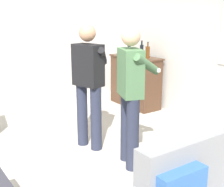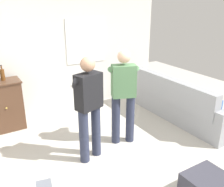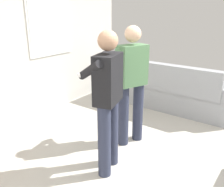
{
  "view_description": "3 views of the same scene",
  "coord_description": "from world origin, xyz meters",
  "px_view_note": "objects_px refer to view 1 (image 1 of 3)",
  "views": [
    {
      "loc": [
        3.26,
        -1.49,
        1.85
      ],
      "look_at": [
        0.31,
        0.54,
        0.89
      ],
      "focal_mm": 50.0,
      "sensor_mm": 36.0,
      "label": 1
    },
    {
      "loc": [
        -1.78,
        -2.6,
        2.43
      ],
      "look_at": [
        0.26,
        0.72,
        0.96
      ],
      "focal_mm": 40.0,
      "sensor_mm": 36.0,
      "label": 2
    },
    {
      "loc": [
        -2.35,
        -1.06,
        1.9
      ],
      "look_at": [
        0.1,
        0.75,
        0.84
      ],
      "focal_mm": 40.0,
      "sensor_mm": 36.0,
      "label": 3
    }
  ],
  "objects_px": {
    "bottle_spirits_clear": "(148,52)",
    "person_standing_right": "(131,91)",
    "bottle_wine_green": "(129,49)",
    "sideboard_cabinet": "(135,81)",
    "person_standing_left": "(89,81)",
    "bottle_liquor_amber": "(142,50)"
  },
  "relations": [
    {
      "from": "sideboard_cabinet",
      "to": "bottle_liquor_amber",
      "type": "relative_size",
      "value": 3.63
    },
    {
      "from": "bottle_spirits_clear",
      "to": "person_standing_right",
      "type": "bearing_deg",
      "value": -45.38
    },
    {
      "from": "bottle_liquor_amber",
      "to": "person_standing_left",
      "type": "xyz_separation_m",
      "value": [
        1.09,
        -1.81,
        -0.18
      ]
    },
    {
      "from": "bottle_liquor_amber",
      "to": "person_standing_right",
      "type": "height_order",
      "value": "person_standing_right"
    },
    {
      "from": "sideboard_cabinet",
      "to": "person_standing_left",
      "type": "height_order",
      "value": "person_standing_left"
    },
    {
      "from": "bottle_spirits_clear",
      "to": "bottle_liquor_amber",
      "type": "bearing_deg",
      "value": -179.93
    },
    {
      "from": "sideboard_cabinet",
      "to": "bottle_wine_green",
      "type": "relative_size",
      "value": 3.44
    },
    {
      "from": "sideboard_cabinet",
      "to": "bottle_spirits_clear",
      "type": "distance_m",
      "value": 0.67
    },
    {
      "from": "bottle_wine_green",
      "to": "person_standing_right",
      "type": "distance_m",
      "value": 2.66
    },
    {
      "from": "bottle_wine_green",
      "to": "bottle_spirits_clear",
      "type": "xyz_separation_m",
      "value": [
        0.48,
        0.07,
        -0.02
      ]
    },
    {
      "from": "sideboard_cabinet",
      "to": "person_standing_right",
      "type": "height_order",
      "value": "person_standing_right"
    },
    {
      "from": "bottle_spirits_clear",
      "to": "sideboard_cabinet",
      "type": "bearing_deg",
      "value": -167.93
    },
    {
      "from": "bottle_spirits_clear",
      "to": "bottle_wine_green",
      "type": "bearing_deg",
      "value": -171.62
    },
    {
      "from": "person_standing_left",
      "to": "person_standing_right",
      "type": "bearing_deg",
      "value": 10.98
    },
    {
      "from": "bottle_spirits_clear",
      "to": "person_standing_left",
      "type": "bearing_deg",
      "value": -63.23
    },
    {
      "from": "bottle_wine_green",
      "to": "person_standing_left",
      "type": "bearing_deg",
      "value": -51.34
    },
    {
      "from": "sideboard_cabinet",
      "to": "person_standing_right",
      "type": "xyz_separation_m",
      "value": [
        1.92,
        -1.61,
        0.44
      ]
    },
    {
      "from": "bottle_liquor_amber",
      "to": "sideboard_cabinet",
      "type": "bearing_deg",
      "value": -150.33
    },
    {
      "from": "bottle_wine_green",
      "to": "person_standing_right",
      "type": "xyz_separation_m",
      "value": [
        2.12,
        -1.6,
        -0.18
      ]
    },
    {
      "from": "sideboard_cabinet",
      "to": "bottle_wine_green",
      "type": "height_order",
      "value": "bottle_wine_green"
    },
    {
      "from": "bottle_wine_green",
      "to": "bottle_liquor_amber",
      "type": "relative_size",
      "value": 1.05
    },
    {
      "from": "bottle_spirits_clear",
      "to": "person_standing_left",
      "type": "xyz_separation_m",
      "value": [
        0.91,
        -1.81,
        -0.17
      ]
    }
  ]
}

